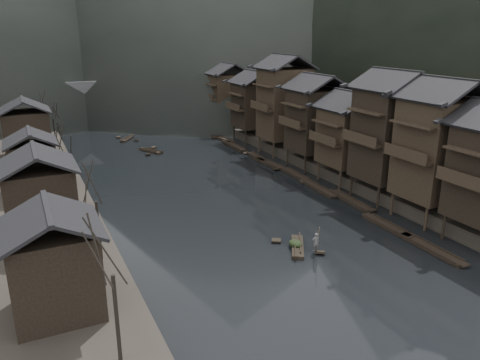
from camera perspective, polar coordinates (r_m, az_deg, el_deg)
water at (r=44.98m, az=5.67°, el=-7.77°), size 300.00×300.00×0.00m
right_bank at (r=95.24m, az=11.39°, el=6.33°), size 40.00×200.00×1.80m
stilt_houses at (r=66.59m, az=10.43°, el=8.45°), size 9.00×67.60×15.98m
left_houses at (r=56.31m, az=-23.87°, el=2.20°), size 8.10×53.20×8.73m
bare_trees at (r=56.05m, az=-20.43°, el=3.56°), size 3.98×75.82×7.97m
moored_sampans at (r=69.90m, az=3.83°, el=1.90°), size 2.79×68.80×0.47m
midriver_boats at (r=93.30m, az=-11.18°, el=5.67°), size 14.80×34.73×0.45m
stone_bridge at (r=109.55m, az=-14.32°, el=9.84°), size 40.00×6.00×9.00m
hero_sampan at (r=44.18m, az=7.03°, el=-8.02°), size 3.38×4.82×0.44m
cargo_heap at (r=44.03m, az=6.78°, el=-7.28°), size 1.12×1.47×0.67m
boatman at (r=43.03m, az=9.23°, el=-7.20°), size 0.74×0.58×1.79m
bamboo_pole at (r=42.12m, az=9.63°, el=-3.96°), size 1.13×1.86×3.38m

